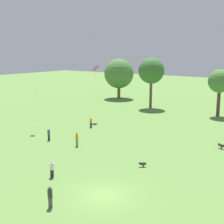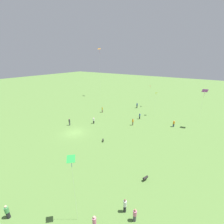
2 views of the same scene
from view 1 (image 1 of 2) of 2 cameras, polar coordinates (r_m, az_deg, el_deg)
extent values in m
plane|color=#5B843D|center=(27.33, -1.63, -15.05)|extent=(240.00, 240.00, 0.00)
cylinder|color=brown|center=(79.64, 1.25, 3.78)|extent=(0.77, 0.77, 3.52)
sphere|color=#477538|center=(79.18, 1.27, 7.04)|extent=(7.43, 7.43, 7.43)
cylinder|color=brown|center=(66.38, 7.09, 3.22)|extent=(0.57, 0.57, 5.87)
sphere|color=#38662D|center=(65.87, 7.20, 7.50)|extent=(5.40, 5.40, 5.40)
cylinder|color=brown|center=(60.97, 18.88, 1.55)|extent=(0.64, 0.64, 4.95)
sphere|color=#477538|center=(60.46, 19.13, 5.36)|extent=(4.29, 4.29, 4.29)
cylinder|color=#333D5B|center=(49.80, -3.87, -2.39)|extent=(0.41, 0.41, 0.78)
cylinder|color=orange|center=(49.63, -3.88, -1.60)|extent=(0.48, 0.48, 0.64)
sphere|color=tan|center=(49.54, -3.89, -1.10)|extent=(0.24, 0.24, 0.24)
cylinder|color=#4C4C51|center=(25.80, -11.21, -15.94)|extent=(0.46, 0.46, 0.83)
cylinder|color=#333338|center=(25.45, -11.28, -14.37)|extent=(0.54, 0.54, 0.73)
sphere|color=#A87A56|center=(25.25, -11.32, -13.38)|extent=(0.24, 0.24, 0.24)
cylinder|color=#232328|center=(31.31, -10.91, -10.96)|extent=(0.42, 0.42, 0.76)
cylinder|color=white|center=(31.04, -10.96, -9.72)|extent=(0.49, 0.49, 0.68)
sphere|color=beige|center=(30.88, -10.99, -8.92)|extent=(0.24, 0.24, 0.24)
cylinder|color=#232328|center=(43.43, -11.47, -4.61)|extent=(0.32, 0.32, 0.82)
cylinder|color=#2D5193|center=(43.23, -11.50, -3.67)|extent=(0.37, 0.37, 0.66)
sphere|color=beige|center=(43.12, -11.53, -3.09)|extent=(0.24, 0.24, 0.24)
cylinder|color=#847056|center=(40.35, -6.42, -5.61)|extent=(0.34, 0.34, 0.91)
cylinder|color=orange|center=(40.13, -6.44, -4.56)|extent=(0.40, 0.40, 0.63)
sphere|color=brown|center=(40.01, -6.46, -3.96)|extent=(0.24, 0.24, 0.24)
cube|color=yellow|center=(47.50, -13.89, 4.40)|extent=(0.92, 0.93, 0.29)
cylinder|color=yellow|center=(47.57, -13.86, 3.77)|extent=(0.04, 0.04, 0.65)
cylinder|color=silver|center=(48.00, -13.70, 0.42)|extent=(0.01, 0.01, 6.72)
cube|color=purple|center=(54.11, -3.00, 8.04)|extent=(1.10, 1.33, 0.82)
cylinder|color=#E54C99|center=(54.17, -2.99, 6.97)|extent=(0.04, 0.04, 1.32)
cylinder|color=silver|center=(54.55, -2.95, 3.27)|extent=(0.01, 0.01, 9.09)
cylinder|color=black|center=(33.46, 5.73, -9.39)|extent=(0.61, 0.58, 0.28)
sphere|color=black|center=(33.38, 5.11, -9.35)|extent=(0.26, 0.26, 0.26)
cylinder|color=black|center=(33.54, 5.73, -9.78)|extent=(0.13, 0.13, 0.21)
cylinder|color=black|center=(41.35, 19.41, -5.80)|extent=(0.69, 0.54, 0.34)
sphere|color=black|center=(41.57, 18.97, -5.61)|extent=(0.30, 0.30, 0.30)
cylinder|color=black|center=(41.43, 19.38, -6.20)|extent=(0.15, 0.15, 0.27)
camera|label=2|loc=(44.11, 43.92, 13.21)|focal=24.00mm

